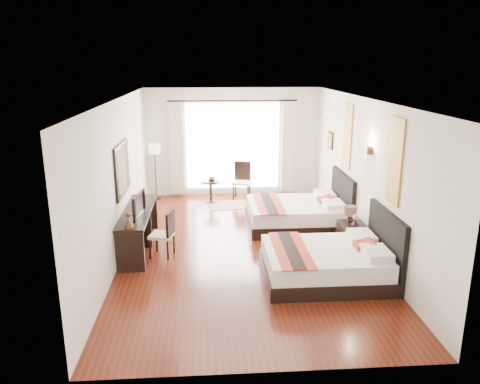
{
  "coord_description": "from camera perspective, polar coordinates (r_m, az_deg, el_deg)",
  "views": [
    {
      "loc": [
        -0.66,
        -8.32,
        3.44
      ],
      "look_at": [
        -0.06,
        0.18,
        1.05
      ],
      "focal_mm": 35.0,
      "sensor_mm": 36.0,
      "label": 1
    }
  ],
  "objects": [
    {
      "name": "art_panel_near",
      "position": [
        7.62,
        18.4,
        3.56
      ],
      "size": [
        0.03,
        0.5,
        1.35
      ],
      "primitive_type": "cube",
      "color": "#974616",
      "rests_on": "wall_headboard"
    },
    {
      "name": "floor_lamp",
      "position": [
        12.05,
        -10.39,
        4.75
      ],
      "size": [
        0.29,
        0.29,
        1.44
      ],
      "color": "black",
      "rests_on": "floor"
    },
    {
      "name": "side_table",
      "position": [
        11.79,
        -3.58,
        0.06
      ],
      "size": [
        0.48,
        0.48,
        0.55
      ],
      "primitive_type": "cylinder",
      "color": "black",
      "rests_on": "floor"
    },
    {
      "name": "jute_rug",
      "position": [
        11.58,
        -1.25,
        -1.59
      ],
      "size": [
        1.21,
        0.92,
        0.01
      ],
      "primitive_type": "cube",
      "rotation": [
        0.0,
        0.0,
        0.17
      ],
      "color": "tan",
      "rests_on": "floor"
    },
    {
      "name": "wall_sconce",
      "position": [
        8.62,
        15.4,
        4.94
      ],
      "size": [
        0.1,
        0.14,
        0.14
      ],
      "primitive_type": "cube",
      "color": "#3E2816",
      "rests_on": "wall_headboard"
    },
    {
      "name": "vase",
      "position": [
        8.71,
        13.84,
        -4.04
      ],
      "size": [
        0.15,
        0.15,
        0.14
      ],
      "primitive_type": "imported",
      "rotation": [
        0.0,
        0.0,
        -0.13
      ],
      "color": "black",
      "rests_on": "nightstand"
    },
    {
      "name": "bronze_figurine",
      "position": [
        7.98,
        -13.43,
        -3.53
      ],
      "size": [
        0.18,
        0.18,
        0.24
      ],
      "primitive_type": null,
      "rotation": [
        0.0,
        0.0,
        0.13
      ],
      "color": "#3E2816",
      "rests_on": "console_desk"
    },
    {
      "name": "wall_desk",
      "position": [
        8.71,
        -14.41,
        1.61
      ],
      "size": [
        0.01,
        7.5,
        2.8
      ],
      "primitive_type": "cube",
      "color": "silver",
      "rests_on": "floor"
    },
    {
      "name": "drape_left",
      "position": [
        12.17,
        -7.73,
        5.29
      ],
      "size": [
        0.35,
        0.14,
        2.35
      ],
      "primitive_type": "cube",
      "color": "beige",
      "rests_on": "floor"
    },
    {
      "name": "drape_right",
      "position": [
        12.33,
        5.91,
        5.48
      ],
      "size": [
        0.35,
        0.14,
        2.35
      ],
      "primitive_type": "cube",
      "color": "beige",
      "rests_on": "floor"
    },
    {
      "name": "television",
      "position": [
        8.55,
        -12.67,
        -1.52
      ],
      "size": [
        0.19,
        0.75,
        0.43
      ],
      "primitive_type": "imported",
      "rotation": [
        0.0,
        0.0,
        1.45
      ],
      "color": "black",
      "rests_on": "console_desk"
    },
    {
      "name": "art_panel_far",
      "position": [
        9.95,
        12.99,
        6.65
      ],
      "size": [
        0.03,
        0.5,
        1.35
      ],
      "primitive_type": "cube",
      "color": "#974616",
      "rests_on": "wall_headboard"
    },
    {
      "name": "sheer_curtain",
      "position": [
        12.2,
        -0.88,
        5.55
      ],
      "size": [
        2.3,
        0.02,
        2.1
      ],
      "primitive_type": "cube",
      "color": "white",
      "rests_on": "wall_window"
    },
    {
      "name": "mirror_frame",
      "position": [
        8.79,
        -14.18,
        2.75
      ],
      "size": [
        0.04,
        1.25,
        0.95
      ],
      "primitive_type": "cube",
      "color": "black",
      "rests_on": "wall_desk"
    },
    {
      "name": "wall_window",
      "position": [
        12.25,
        -0.9,
        6.07
      ],
      "size": [
        4.5,
        0.01,
        2.8
      ],
      "primitive_type": "cube",
      "color": "silver",
      "rests_on": "floor"
    },
    {
      "name": "ceiling",
      "position": [
        8.37,
        0.51,
        11.2
      ],
      "size": [
        4.5,
        7.5,
        0.02
      ],
      "primitive_type": "cube",
      "color": "white",
      "rests_on": "wall_headboard"
    },
    {
      "name": "window_glass",
      "position": [
        12.26,
        -0.9,
        5.6
      ],
      "size": [
        2.4,
        0.02,
        2.2
      ],
      "primitive_type": "cube",
      "color": "white",
      "rests_on": "wall_window"
    },
    {
      "name": "console_desk",
      "position": [
        9.08,
        -12.25,
        -4.44
      ],
      "size": [
        0.5,
        2.2,
        0.76
      ],
      "primitive_type": "cube",
      "color": "black",
      "rests_on": "floor"
    },
    {
      "name": "bed_near",
      "position": [
        7.82,
        10.92,
        -8.37
      ],
      "size": [
        2.02,
        1.57,
        1.14
      ],
      "color": "black",
      "rests_on": "floor"
    },
    {
      "name": "wall_headboard",
      "position": [
        9.05,
        14.82,
        2.09
      ],
      "size": [
        0.01,
        7.5,
        2.8
      ],
      "primitive_type": "cube",
      "color": "silver",
      "rests_on": "floor"
    },
    {
      "name": "nightstand",
      "position": [
        9.0,
        13.46,
        -5.42
      ],
      "size": [
        0.45,
        0.56,
        0.54
      ],
      "primitive_type": "cube",
      "color": "black",
      "rests_on": "floor"
    },
    {
      "name": "window_chair",
      "position": [
        12.04,
        0.21,
        0.49
      ],
      "size": [
        0.53,
        0.53,
        0.96
      ],
      "rotation": [
        0.0,
        0.0,
        -1.78
      ],
      "color": "beige",
      "rests_on": "floor"
    },
    {
      "name": "bed_far",
      "position": [
        10.1,
        7.21,
        -2.57
      ],
      "size": [
        2.06,
        1.61,
        1.16
      ],
      "color": "black",
      "rests_on": "floor"
    },
    {
      "name": "fruit_bowl",
      "position": [
        11.73,
        -3.46,
        1.52
      ],
      "size": [
        0.22,
        0.22,
        0.05
      ],
      "primitive_type": "imported",
      "rotation": [
        0.0,
        0.0,
        -0.07
      ],
      "color": "#4C2E1B",
      "rests_on": "side_table"
    },
    {
      "name": "wall_entry",
      "position": [
        5.05,
        3.88,
        -8.22
      ],
      "size": [
        4.5,
        0.01,
        2.8
      ],
      "primitive_type": "cube",
      "color": "silver",
      "rests_on": "floor"
    },
    {
      "name": "desk_chair",
      "position": [
        8.67,
        -9.37,
        -6.09
      ],
      "size": [
        0.49,
        0.49,
        0.86
      ],
      "rotation": [
        0.0,
        0.0,
        2.88
      ],
      "color": "beige",
      "rests_on": "floor"
    },
    {
      "name": "mirror_glass",
      "position": [
        8.78,
        -14.02,
        2.75
      ],
      "size": [
        0.01,
        1.12,
        0.82
      ],
      "primitive_type": "cube",
      "color": "white",
      "rests_on": "mirror_frame"
    },
    {
      "name": "floor",
      "position": [
        9.03,
        0.47,
        -6.78
      ],
      "size": [
        4.5,
        7.5,
        0.01
      ],
      "primitive_type": "cube",
      "color": "#3B170A",
      "rests_on": "ground"
    },
    {
      "name": "table_lamp",
      "position": [
        8.91,
        13.32,
        -2.4
      ],
      "size": [
        0.23,
        0.23,
        0.36
      ],
      "color": "black",
      "rests_on": "nightstand"
    }
  ]
}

